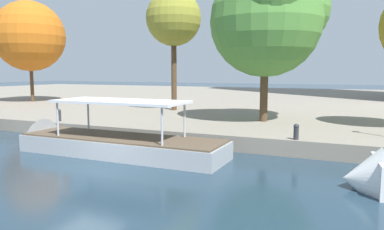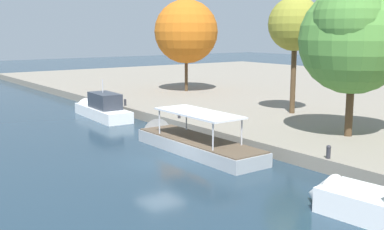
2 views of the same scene
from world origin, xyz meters
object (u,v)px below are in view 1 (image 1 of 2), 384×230
at_px(tour_boat_1, 103,146).
at_px(tree_4, 30,36).
at_px(tree_2, 173,19).
at_px(mooring_bollard_1, 296,131).
at_px(mooring_bollard_2, 59,115).
at_px(tree_1, 272,15).

distance_m(tour_boat_1, tree_4, 26.69).
height_order(tour_boat_1, tree_2, tree_2).
bearing_deg(tree_2, tree_4, 173.80).
bearing_deg(tree_4, tour_boat_1, -35.52).
bearing_deg(tree_4, mooring_bollard_1, -21.59).
xyz_separation_m(mooring_bollard_1, mooring_bollard_2, (-15.11, 0.45, 0.01)).
distance_m(mooring_bollard_1, mooring_bollard_2, 15.11).
xyz_separation_m(mooring_bollard_2, tree_1, (12.54, 5.52, 6.34)).
distance_m(mooring_bollard_1, tree_4, 32.63).
bearing_deg(mooring_bollard_2, mooring_bollard_1, -1.70).
xyz_separation_m(tree_1, tree_4, (-27.15, 5.79, 0.26)).
bearing_deg(tree_2, tour_boat_1, -78.59).
height_order(tour_boat_1, tree_1, tree_1).
xyz_separation_m(mooring_bollard_1, tree_4, (-29.71, 11.76, 6.61)).
distance_m(mooring_bollard_1, tree_1, 9.08).
height_order(mooring_bollard_2, tree_4, tree_4).
relative_size(mooring_bollard_2, tree_4, 0.07).
relative_size(tour_boat_1, mooring_bollard_2, 14.85).
bearing_deg(tour_boat_1, tree_1, -124.75).
relative_size(tour_boat_1, tree_2, 1.19).
xyz_separation_m(tour_boat_1, tree_2, (-2.60, 12.90, 7.92)).
xyz_separation_m(mooring_bollard_2, tree_4, (-14.61, 11.31, 6.60)).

